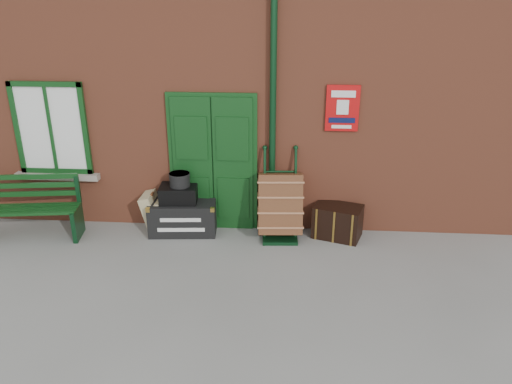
# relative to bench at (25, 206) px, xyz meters

# --- Properties ---
(ground) EXTENTS (80.00, 80.00, 0.00)m
(ground) POSITION_rel_bench_xyz_m (3.24, -0.91, -0.52)
(ground) COLOR gray
(ground) RESTS_ON ground
(station_building) EXTENTS (10.30, 4.30, 4.36)m
(station_building) POSITION_rel_bench_xyz_m (3.24, 2.59, 1.64)
(station_building) COLOR #9D4D32
(station_building) RESTS_ON ground
(bench) EXTENTS (1.73, 0.75, 1.04)m
(bench) POSITION_rel_bench_xyz_m (0.00, 0.00, 0.00)
(bench) COLOR #103D15
(bench) RESTS_ON ground
(houdini_trunk) EXTENTS (1.12, 0.68, 0.54)m
(houdini_trunk) POSITION_rel_bench_xyz_m (2.45, 0.34, -0.25)
(houdini_trunk) COLOR black
(houdini_trunk) RESTS_ON ground
(strongbox) EXTENTS (0.62, 0.48, 0.27)m
(strongbox) POSITION_rel_bench_xyz_m (2.40, 0.34, 0.15)
(strongbox) COLOR black
(strongbox) RESTS_ON houdini_trunk
(hatbox) EXTENTS (0.35, 0.35, 0.21)m
(hatbox) POSITION_rel_bench_xyz_m (2.43, 0.34, 0.39)
(hatbox) COLOR black
(hatbox) RESTS_ON strongbox
(suitcase_back) EXTENTS (0.33, 0.46, 0.66)m
(suitcase_back) POSITION_rel_bench_xyz_m (1.95, 0.34, -0.19)
(suitcase_back) COLOR tan
(suitcase_back) RESTS_ON ground
(suitcase_front) EXTENTS (0.32, 0.41, 0.57)m
(suitcase_front) POSITION_rel_bench_xyz_m (2.13, 0.33, -0.24)
(suitcase_front) COLOR tan
(suitcase_front) RESTS_ON ground
(porter_trolley) EXTENTS (0.74, 0.79, 1.42)m
(porter_trolley) POSITION_rel_bench_xyz_m (4.03, 0.32, 0.03)
(porter_trolley) COLOR black
(porter_trolley) RESTS_ON ground
(dark_trunk) EXTENTS (0.85, 0.69, 0.53)m
(dark_trunk) POSITION_rel_bench_xyz_m (4.96, 0.34, -0.26)
(dark_trunk) COLOR black
(dark_trunk) RESTS_ON ground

